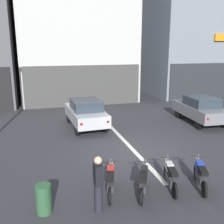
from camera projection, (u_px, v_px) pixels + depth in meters
The scene contains 11 objects.
ground_plane at pixel (135, 152), 11.60m from camera, with size 120.00×120.00×0.00m, color #333338.
lane_centre_line at pixel (103, 118), 17.20m from camera, with size 0.20×18.00×0.01m, color silver.
building_mid_block at pixel (74, 14), 23.07m from camera, with size 9.49×8.78×14.95m.
car_silver_crossing_near at pixel (86, 112), 15.05m from camera, with size 1.97×4.19×1.64m.
car_grey_parked_kerbside at pixel (200, 109), 15.97m from camera, with size 2.05×4.22×1.64m.
motorcycle_red_row_leftmost at pixel (111, 180), 8.22m from camera, with size 0.66×1.61×0.98m.
motorcycle_black_row_left_mid at pixel (143, 181), 8.18m from camera, with size 0.82×1.52×0.98m.
motorcycle_white_row_centre at pixel (170, 176), 8.51m from camera, with size 0.60×1.63×0.98m.
motorcycle_blue_row_right_mid at pixel (200, 175), 8.58m from camera, with size 0.72×1.58×0.98m.
person_by_motorcycles at pixel (98, 184), 7.21m from camera, with size 0.24×0.36×1.67m.
trash_bin at pixel (44, 199), 7.26m from camera, with size 0.44×0.44×0.85m, color #2D5938.
Camera 1 is at (-3.99, -10.12, 4.53)m, focal length 41.75 mm.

